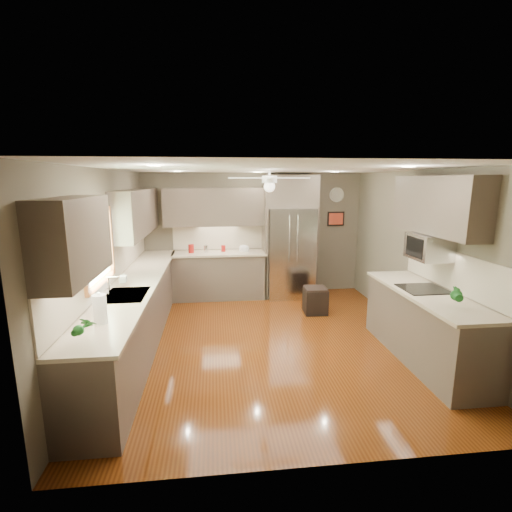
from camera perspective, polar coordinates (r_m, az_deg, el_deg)
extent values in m
plane|color=#4A2009|center=(5.68, 2.36, -12.86)|extent=(5.00, 5.00, 0.00)
plane|color=white|center=(5.17, 2.59, 13.25)|extent=(5.00, 5.00, 0.00)
plane|color=brown|center=(7.73, -0.39, 3.41)|extent=(4.50, 0.00, 4.50)
plane|color=brown|center=(2.94, 10.13, -10.52)|extent=(4.50, 0.00, 4.50)
plane|color=brown|center=(5.42, -21.75, -0.95)|extent=(0.00, 5.00, 5.00)
plane|color=brown|center=(6.05, 24.02, 0.11)|extent=(0.00, 5.00, 5.00)
cylinder|color=maroon|center=(7.43, -9.94, 1.10)|extent=(0.15, 0.15, 0.18)
cylinder|color=silver|center=(7.44, -7.69, 1.11)|extent=(0.11, 0.11, 0.14)
cylinder|color=maroon|center=(7.48, -5.04, 1.15)|extent=(0.11, 0.11, 0.13)
imported|color=white|center=(5.36, -19.71, -3.26)|extent=(0.09, 0.10, 0.19)
imported|color=#1B5F1F|center=(3.63, -24.99, -9.82)|extent=(0.18, 0.13, 0.30)
imported|color=#1B5F1F|center=(4.76, 28.64, -5.25)|extent=(0.20, 0.18, 0.29)
imported|color=beige|center=(7.45, -1.82, 0.87)|extent=(0.27, 0.27, 0.05)
cube|color=#4F463A|center=(5.70, -17.82, -8.43)|extent=(0.60, 4.70, 0.90)
cube|color=#BFAC99|center=(5.56, -17.96, -3.87)|extent=(0.65, 4.70, 0.04)
cube|color=beige|center=(5.57, -21.22, -1.12)|extent=(0.02, 4.70, 0.50)
cube|color=#4F463A|center=(7.55, -5.63, -3.04)|extent=(1.85, 0.60, 0.90)
cube|color=#BFAC99|center=(7.43, -5.70, 0.44)|extent=(1.85, 0.65, 0.04)
cube|color=beige|center=(7.68, -5.77, 2.92)|extent=(1.85, 0.02, 0.50)
cube|color=#4F463A|center=(3.77, -26.23, 2.41)|extent=(0.33, 1.20, 0.75)
cube|color=#4F463A|center=(6.55, -17.79, 6.45)|extent=(0.33, 2.40, 0.75)
cube|color=#4F463A|center=(7.46, -5.86, 7.50)|extent=(2.15, 0.33, 0.75)
cube|color=#4F463A|center=(5.41, 26.11, 7.04)|extent=(0.33, 1.70, 0.75)
cube|color=#BFF2B2|center=(4.89, -23.35, 1.23)|extent=(0.01, 1.00, 0.80)
cube|color=brown|center=(4.83, -23.47, 6.26)|extent=(0.05, 1.12, 0.06)
cube|color=brown|center=(4.97, -22.67, -3.64)|extent=(0.05, 1.12, 0.06)
cube|color=brown|center=(4.39, -24.99, 0.00)|extent=(0.05, 0.06, 0.80)
cube|color=brown|center=(5.38, -21.49, 2.25)|extent=(0.05, 0.06, 0.80)
cube|color=silver|center=(4.95, -19.37, -5.80)|extent=(0.50, 0.70, 0.03)
cube|color=#262626|center=(4.96, -19.35, -6.19)|extent=(0.44, 0.62, 0.05)
cylinder|color=silver|center=(4.97, -21.72, -4.42)|extent=(0.02, 0.02, 0.24)
cylinder|color=silver|center=(4.92, -21.15, -3.07)|extent=(0.16, 0.02, 0.02)
cube|color=silver|center=(7.54, 5.20, 0.53)|extent=(0.92, 0.72, 1.82)
cube|color=black|center=(7.27, 5.70, -1.95)|extent=(0.88, 0.02, 0.02)
cube|color=black|center=(7.15, 5.80, 2.68)|extent=(0.01, 0.02, 1.00)
cylinder|color=silver|center=(7.10, 5.23, 2.63)|extent=(0.02, 0.02, 0.90)
cylinder|color=silver|center=(7.13, 6.49, 2.65)|extent=(0.02, 0.02, 0.90)
cube|color=#4F463A|center=(7.46, 5.28, 9.89)|extent=(1.04, 0.60, 0.63)
cube|color=#4F463A|center=(7.51, 1.37, 0.54)|extent=(0.06, 0.60, 1.82)
cube|color=#4F463A|center=(7.71, 8.75, 0.69)|extent=(0.06, 0.60, 1.82)
cube|color=#4F463A|center=(5.44, 24.59, -9.93)|extent=(0.65, 2.20, 0.90)
cube|color=#BFAC99|center=(5.29, 24.88, -5.19)|extent=(0.70, 2.20, 0.04)
cube|color=beige|center=(5.40, 28.13, -2.09)|extent=(0.02, 2.20, 0.50)
cube|color=black|center=(5.36, 24.35, -4.64)|extent=(0.56, 0.52, 0.01)
cube|color=silver|center=(5.44, 25.11, 1.29)|extent=(0.42, 0.55, 0.34)
cube|color=black|center=(5.33, 23.18, 1.27)|extent=(0.02, 0.40, 0.26)
cylinder|color=white|center=(5.47, 2.09, 12.74)|extent=(0.03, 0.03, 0.08)
cylinder|color=white|center=(5.47, 2.08, 11.70)|extent=(0.22, 0.22, 0.10)
sphere|color=white|center=(5.47, 2.07, 10.65)|extent=(0.16, 0.16, 0.16)
cube|color=white|center=(5.53, 5.75, 11.85)|extent=(0.48, 0.11, 0.01)
cube|color=white|center=(5.81, 1.56, 11.89)|extent=(0.11, 0.48, 0.01)
cube|color=white|center=(5.43, -1.66, 11.91)|extent=(0.48, 0.11, 0.01)
cube|color=white|center=(5.12, 2.67, 11.92)|extent=(0.11, 0.48, 0.01)
cylinder|color=white|center=(6.44, -12.03, 12.63)|extent=(0.14, 0.14, 0.01)
cylinder|color=white|center=(6.75, 12.04, 12.57)|extent=(0.14, 0.14, 0.01)
cylinder|color=white|center=(3.95, -15.50, 13.29)|extent=(0.14, 0.14, 0.01)
cylinder|color=white|center=(4.44, 22.44, 12.61)|extent=(0.14, 0.14, 0.01)
cylinder|color=white|center=(6.96, 0.22, 12.78)|extent=(0.14, 0.14, 0.01)
cylinder|color=white|center=(8.02, 12.31, 9.18)|extent=(0.30, 0.03, 0.30)
cylinder|color=silver|center=(8.00, 12.35, 9.18)|extent=(0.29, 0.00, 0.29)
cube|color=black|center=(8.05, 12.17, 5.62)|extent=(0.36, 0.03, 0.30)
cube|color=#BC3D25|center=(8.03, 12.21, 5.61)|extent=(0.30, 0.01, 0.24)
cube|color=black|center=(6.77, 9.10, -6.84)|extent=(0.42, 0.42, 0.44)
cube|color=black|center=(6.71, 9.17, -4.93)|extent=(0.40, 0.40, 0.03)
cylinder|color=white|center=(4.04, -22.87, -7.66)|extent=(0.13, 0.13, 0.31)
cylinder|color=silver|center=(4.04, -22.88, -7.52)|extent=(0.03, 0.03, 0.34)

